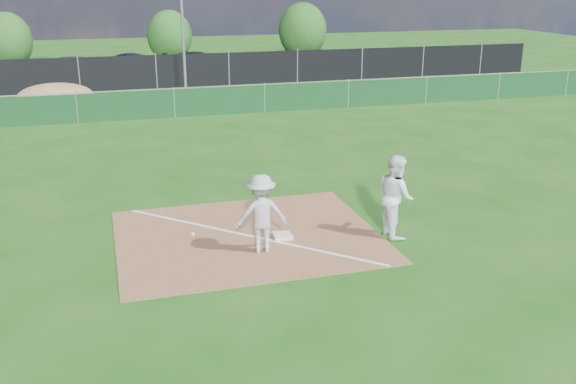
{
  "coord_description": "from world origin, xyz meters",
  "views": [
    {
      "loc": [
        -3.0,
        -12.57,
        5.73
      ],
      "look_at": [
        0.98,
        1.0,
        1.0
      ],
      "focal_mm": 40.0,
      "sensor_mm": 36.0,
      "label": 1
    }
  ],
  "objects_px": {
    "tree_left": "(7,41)",
    "car_mid": "(139,66)",
    "runner": "(396,196)",
    "car_left": "(78,67)",
    "car_right": "(201,63)",
    "light_pole": "(182,12)",
    "play_at_first": "(261,214)",
    "tree_mid": "(170,36)",
    "first_base": "(282,236)",
    "tree_right": "(303,31)"
  },
  "relations": [
    {
      "from": "play_at_first",
      "to": "car_left",
      "type": "relative_size",
      "value": 0.52
    },
    {
      "from": "car_right",
      "to": "light_pole",
      "type": "bearing_deg",
      "value": 160.12
    },
    {
      "from": "first_base",
      "to": "tree_left",
      "type": "xyz_separation_m",
      "value": [
        -9.2,
        32.15,
        1.85
      ]
    },
    {
      "from": "runner",
      "to": "car_right",
      "type": "distance_m",
      "value": 27.97
    },
    {
      "from": "play_at_first",
      "to": "runner",
      "type": "bearing_deg",
      "value": 1.49
    },
    {
      "from": "light_pole",
      "to": "tree_right",
      "type": "relative_size",
      "value": 1.95
    },
    {
      "from": "play_at_first",
      "to": "car_mid",
      "type": "height_order",
      "value": "play_at_first"
    },
    {
      "from": "runner",
      "to": "car_left",
      "type": "height_order",
      "value": "runner"
    },
    {
      "from": "car_mid",
      "to": "first_base",
      "type": "bearing_deg",
      "value": 174.18
    },
    {
      "from": "light_pole",
      "to": "runner",
      "type": "bearing_deg",
      "value": -85.4
    },
    {
      "from": "car_left",
      "to": "light_pole",
      "type": "bearing_deg",
      "value": -108.08
    },
    {
      "from": "first_base",
      "to": "car_left",
      "type": "relative_size",
      "value": 0.1
    },
    {
      "from": "car_mid",
      "to": "tree_right",
      "type": "bearing_deg",
      "value": -74.06
    },
    {
      "from": "first_base",
      "to": "car_left",
      "type": "bearing_deg",
      "value": 100.24
    },
    {
      "from": "car_left",
      "to": "tree_mid",
      "type": "xyz_separation_m",
      "value": [
        6.13,
        5.68,
        1.18
      ]
    },
    {
      "from": "light_pole",
      "to": "tree_left",
      "type": "distance_m",
      "value": 14.34
    },
    {
      "from": "car_mid",
      "to": "tree_left",
      "type": "bearing_deg",
      "value": 45.55
    },
    {
      "from": "car_mid",
      "to": "car_right",
      "type": "relative_size",
      "value": 0.94
    },
    {
      "from": "tree_left",
      "to": "car_right",
      "type": "bearing_deg",
      "value": -21.93
    },
    {
      "from": "car_mid",
      "to": "car_right",
      "type": "distance_m",
      "value": 3.98
    },
    {
      "from": "light_pole",
      "to": "tree_right",
      "type": "distance_m",
      "value": 14.27
    },
    {
      "from": "light_pole",
      "to": "play_at_first",
      "type": "bearing_deg",
      "value": -93.53
    },
    {
      "from": "tree_right",
      "to": "tree_mid",
      "type": "bearing_deg",
      "value": 175.21
    },
    {
      "from": "light_pole",
      "to": "tree_right",
      "type": "xyz_separation_m",
      "value": [
        9.91,
        10.09,
        -1.89
      ]
    },
    {
      "from": "car_right",
      "to": "tree_mid",
      "type": "relative_size",
      "value": 1.24
    },
    {
      "from": "first_base",
      "to": "tree_mid",
      "type": "distance_m",
      "value": 33.0
    },
    {
      "from": "light_pole",
      "to": "car_left",
      "type": "xyz_separation_m",
      "value": [
        -5.68,
        5.2,
        -3.3
      ]
    },
    {
      "from": "runner",
      "to": "car_mid",
      "type": "xyz_separation_m",
      "value": [
        -3.97,
        27.09,
        -0.25
      ]
    },
    {
      "from": "play_at_first",
      "to": "tree_right",
      "type": "bearing_deg",
      "value": 70.94
    },
    {
      "from": "car_right",
      "to": "tree_mid",
      "type": "bearing_deg",
      "value": 10.79
    },
    {
      "from": "light_pole",
      "to": "car_right",
      "type": "distance_m",
      "value": 6.58
    },
    {
      "from": "light_pole",
      "to": "play_at_first",
      "type": "xyz_separation_m",
      "value": [
        -1.4,
        -22.65,
        -3.1
      ]
    },
    {
      "from": "runner",
      "to": "car_right",
      "type": "xyz_separation_m",
      "value": [
        -0.09,
        27.97,
        -0.3
      ]
    },
    {
      "from": "light_pole",
      "to": "first_base",
      "type": "bearing_deg",
      "value": -91.96
    },
    {
      "from": "runner",
      "to": "light_pole",
      "type": "bearing_deg",
      "value": 5.47
    },
    {
      "from": "tree_left",
      "to": "tree_mid",
      "type": "distance_m",
      "value": 10.44
    },
    {
      "from": "tree_mid",
      "to": "play_at_first",
      "type": "bearing_deg",
      "value": -93.16
    },
    {
      "from": "car_right",
      "to": "tree_left",
      "type": "height_order",
      "value": "tree_left"
    },
    {
      "from": "play_at_first",
      "to": "tree_mid",
      "type": "distance_m",
      "value": 33.6
    },
    {
      "from": "play_at_first",
      "to": "tree_left",
      "type": "distance_m",
      "value": 33.87
    },
    {
      "from": "car_mid",
      "to": "tree_mid",
      "type": "relative_size",
      "value": 1.17
    },
    {
      "from": "tree_left",
      "to": "car_mid",
      "type": "bearing_deg",
      "value": -35.61
    },
    {
      "from": "car_mid",
      "to": "tree_right",
      "type": "distance_m",
      "value": 13.37
    },
    {
      "from": "car_right",
      "to": "first_base",
      "type": "bearing_deg",
      "value": 172.64
    },
    {
      "from": "car_left",
      "to": "car_mid",
      "type": "relative_size",
      "value": 0.95
    },
    {
      "from": "runner",
      "to": "car_mid",
      "type": "height_order",
      "value": "runner"
    },
    {
      "from": "car_left",
      "to": "car_right",
      "type": "height_order",
      "value": "car_left"
    },
    {
      "from": "car_left",
      "to": "tree_mid",
      "type": "relative_size",
      "value": 1.11
    },
    {
      "from": "car_mid",
      "to": "tree_left",
      "type": "distance_m",
      "value": 9.67
    },
    {
      "from": "runner",
      "to": "tree_mid",
      "type": "distance_m",
      "value": 33.49
    }
  ]
}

